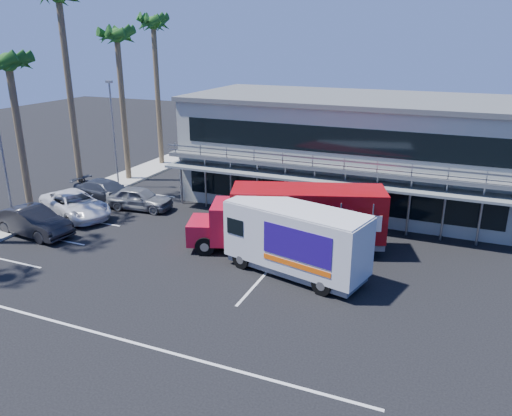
% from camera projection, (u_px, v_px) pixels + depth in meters
% --- Properties ---
extents(ground, '(120.00, 120.00, 0.00)m').
position_uv_depth(ground, '(216.00, 279.00, 24.16)').
color(ground, black).
rests_on(ground, ground).
extents(building, '(22.40, 12.00, 7.30)m').
position_uv_depth(building, '(351.00, 149.00, 34.88)').
color(building, '#9B9F92').
rests_on(building, ground).
extents(curb_strip, '(3.00, 32.00, 0.16)m').
position_uv_depth(curb_strip, '(64.00, 203.00, 34.87)').
color(curb_strip, '#A5A399').
rests_on(curb_strip, ground).
extents(palm_c, '(2.80, 2.80, 10.75)m').
position_uv_depth(palm_c, '(9.00, 71.00, 29.25)').
color(palm_c, brown).
rests_on(palm_c, ground).
extents(palm_d, '(2.80, 2.80, 14.75)m').
position_uv_depth(palm_d, '(60.00, 9.00, 32.55)').
color(palm_d, brown).
rests_on(palm_d, ground).
extents(palm_e, '(2.80, 2.80, 12.25)m').
position_uv_depth(palm_e, '(117.00, 44.00, 37.45)').
color(palm_e, brown).
rests_on(palm_e, ground).
extents(palm_f, '(2.80, 2.80, 13.25)m').
position_uv_depth(palm_f, '(154.00, 32.00, 42.09)').
color(palm_f, brown).
rests_on(palm_f, ground).
extents(light_pole_near, '(0.50, 0.25, 8.09)m').
position_uv_depth(light_pole_near, '(3.00, 158.00, 28.78)').
color(light_pole_near, gray).
rests_on(light_pole_near, ground).
extents(light_pole_far, '(0.50, 0.25, 8.09)m').
position_uv_depth(light_pole_far, '(113.00, 129.00, 37.49)').
color(light_pole_far, gray).
rests_on(light_pole_far, ground).
extents(red_truck, '(10.70, 5.64, 3.53)m').
position_uv_depth(red_truck, '(294.00, 217.00, 26.83)').
color(red_truck, '#AA0D24').
rests_on(red_truck, ground).
extents(white_van, '(7.44, 4.05, 3.45)m').
position_uv_depth(white_van, '(296.00, 239.00, 24.08)').
color(white_van, silver).
rests_on(white_van, ground).
extents(parked_car_b, '(5.25, 2.32, 1.68)m').
position_uv_depth(parked_car_b, '(33.00, 221.00, 29.26)').
color(parked_car_b, black).
rests_on(parked_car_b, ground).
extents(parked_car_c, '(6.37, 4.67, 1.61)m').
position_uv_depth(parked_car_c, '(75.00, 204.00, 32.32)').
color(parked_car_c, silver).
rests_on(parked_car_c, ground).
extents(parked_car_d, '(5.50, 2.64, 1.54)m').
position_uv_depth(parked_car_d, '(107.00, 192.00, 35.12)').
color(parked_car_d, '#2B2F39').
rests_on(parked_car_d, ground).
extents(parked_car_e, '(4.68, 2.26, 1.54)m').
position_uv_depth(parked_car_e, '(139.00, 198.00, 33.67)').
color(parked_car_e, slate).
rests_on(parked_car_e, ground).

